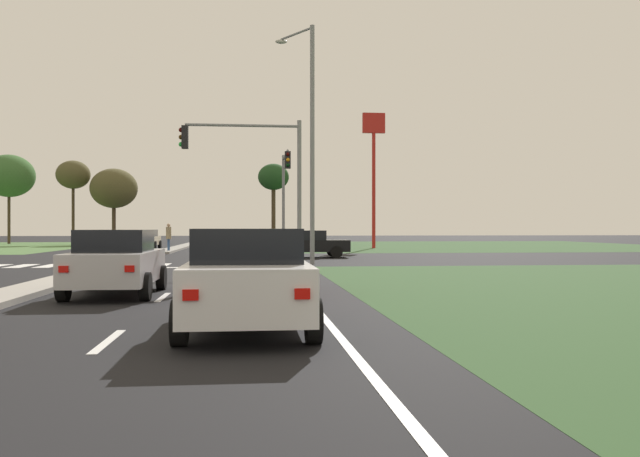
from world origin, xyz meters
The scene contains 31 objects.
ground_plane centered at (0.00, 30.00, 0.00)m, with size 200.00×200.00×0.00m, color black.
grass_verge_far_right centered at (25.50, 54.50, 0.00)m, with size 35.00×35.00×0.01m, color #2D4C28.
median_island_near centered at (0.00, 11.00, 0.07)m, with size 1.20×22.00×0.14m, color gray.
median_island_far centered at (0.00, 55.00, 0.07)m, with size 1.20×36.00×0.14m, color gray.
lane_dash_near centered at (3.50, 5.38, 0.01)m, with size 0.14×2.00×0.01m, color silver.
lane_dash_second centered at (3.50, 11.38, 0.01)m, with size 0.14×2.00×0.01m, color silver.
lane_dash_third centered at (3.50, 17.38, 0.01)m, with size 0.14×2.00×0.01m, color silver.
lane_dash_fourth centered at (3.50, 23.38, 0.01)m, with size 0.14×2.00×0.01m, color silver.
lane_dash_fifth centered at (3.50, 29.38, 0.01)m, with size 0.14×2.00×0.01m, color silver.
edge_line_right centered at (6.85, 12.00, 0.01)m, with size 0.14×24.00×0.01m, color silver.
stop_bar_near centered at (3.80, 23.00, 0.01)m, with size 6.40×0.50×0.01m, color silver.
crosswalk_bar_third centered at (-4.10, 24.80, 0.01)m, with size 0.70×2.80×0.01m, color silver.
crosswalk_bar_fourth centered at (-2.95, 24.80, 0.01)m, with size 0.70×2.80×0.01m, color silver.
crosswalk_bar_fifth centered at (-1.80, 24.80, 0.01)m, with size 0.70×2.80×0.01m, color silver.
crosswalk_bar_sixth centered at (-0.65, 24.80, 0.01)m, with size 0.70×2.80×0.01m, color silver.
crosswalk_bar_seventh centered at (0.50, 24.80, 0.01)m, with size 0.70×2.80×0.01m, color silver.
crosswalk_bar_eighth centered at (1.65, 24.80, 0.01)m, with size 0.70×2.80×0.01m, color silver.
car_beige_near centered at (-2.36, 46.74, 0.76)m, with size 2.03×4.26×1.48m.
car_silver_second centered at (2.33, 11.96, 0.80)m, with size 1.99×4.18×1.58m.
car_red_fourth centered at (5.59, 12.12, 0.81)m, with size 2.07×4.51×1.59m.
car_white_fifth centered at (5.48, 6.26, 0.82)m, with size 2.07×4.47×1.62m.
car_black_sixth centered at (8.76, 31.58, 0.76)m, with size 4.27×2.06×1.48m.
traffic_signal_far_right centered at (7.60, 34.87, 4.22)m, with size 0.32×4.99×6.14m.
traffic_signal_near_right centered at (5.83, 23.40, 4.24)m, with size 5.10×0.32×6.15m.
street_lamp_second centered at (8.14, 24.72, 5.86)m, with size 1.65×2.24×10.54m.
pedestrian_at_median centered at (0.25, 39.49, 1.21)m, with size 0.34×0.34×1.77m.
fastfood_pole_sign centered at (15.35, 47.46, 7.91)m, with size 1.80×0.40×10.77m.
treeline_second centered at (-18.58, 64.93, 6.83)m, with size 5.02×5.02×8.98m.
treeline_third centered at (-11.89, 63.20, 6.83)m, with size 3.29×3.29×8.29m.
treeline_fourth centered at (-7.82, 62.50, 5.49)m, with size 4.59×4.59×7.47m.
treeline_fifth centered at (8.02, 65.53, 6.86)m, with size 3.27×3.27×8.40m.
Camera 1 is at (5.52, -4.34, 1.63)m, focal length 37.05 mm.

